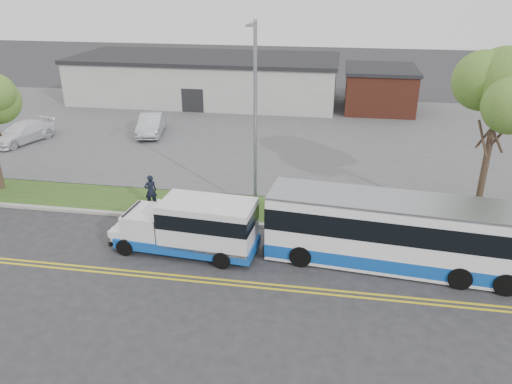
% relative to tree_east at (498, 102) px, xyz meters
% --- Properties ---
extents(ground, '(140.00, 140.00, 0.00)m').
position_rel_tree_east_xyz_m(ground, '(-14.00, -3.00, -6.20)').
color(ground, '#28282B').
rests_on(ground, ground).
extents(lane_line_north, '(70.00, 0.12, 0.01)m').
position_rel_tree_east_xyz_m(lane_line_north, '(-14.00, -6.85, -6.20)').
color(lane_line_north, gold).
rests_on(lane_line_north, ground).
extents(lane_line_south, '(70.00, 0.12, 0.01)m').
position_rel_tree_east_xyz_m(lane_line_south, '(-14.00, -7.15, -6.20)').
color(lane_line_south, gold).
rests_on(lane_line_south, ground).
extents(curb, '(80.00, 0.30, 0.15)m').
position_rel_tree_east_xyz_m(curb, '(-14.00, -1.90, -6.13)').
color(curb, '#9E9B93').
rests_on(curb, ground).
extents(verge, '(80.00, 3.30, 0.10)m').
position_rel_tree_east_xyz_m(verge, '(-14.00, -0.10, -6.15)').
color(verge, '#244918').
rests_on(verge, ground).
extents(parking_lot, '(80.00, 25.00, 0.10)m').
position_rel_tree_east_xyz_m(parking_lot, '(-14.00, 14.00, -6.15)').
color(parking_lot, '#4C4C4F').
rests_on(parking_lot, ground).
extents(commercial_building, '(25.40, 10.40, 4.35)m').
position_rel_tree_east_xyz_m(commercial_building, '(-20.00, 24.00, -4.02)').
color(commercial_building, '#9E9E99').
rests_on(commercial_building, ground).
extents(brick_wing, '(6.30, 7.30, 3.90)m').
position_rel_tree_east_xyz_m(brick_wing, '(-3.50, 23.00, -4.24)').
color(brick_wing, brown).
rests_on(brick_wing, ground).
extents(tree_east, '(5.20, 5.20, 8.33)m').
position_rel_tree_east_xyz_m(tree_east, '(0.00, 0.00, 0.00)').
color(tree_east, '#3A2C1F').
rests_on(tree_east, verge).
extents(streetlight_near, '(0.35, 1.53, 9.50)m').
position_rel_tree_east_xyz_m(streetlight_near, '(-11.00, -0.27, -0.97)').
color(streetlight_near, gray).
rests_on(streetlight_near, verge).
extents(shuttle_bus, '(6.71, 2.63, 2.52)m').
position_rel_tree_east_xyz_m(shuttle_bus, '(-12.93, -4.85, -4.86)').
color(shuttle_bus, '#0F46A4').
rests_on(shuttle_bus, ground).
extents(transit_bus, '(11.06, 3.52, 3.02)m').
position_rel_tree_east_xyz_m(transit_bus, '(-4.29, -4.43, -4.68)').
color(transit_bus, white).
rests_on(transit_bus, ground).
extents(pedestrian, '(0.77, 0.72, 1.77)m').
position_rel_tree_east_xyz_m(pedestrian, '(-16.51, -0.75, -5.22)').
color(pedestrian, black).
rests_on(pedestrian, verge).
extents(parked_car_a, '(2.61, 5.06, 1.59)m').
position_rel_tree_east_xyz_m(parked_car_a, '(-21.22, 11.86, -5.31)').
color(parked_car_a, '#B0B2B7').
rests_on(parked_car_a, parking_lot).
extents(parked_car_b, '(3.49, 5.41, 1.46)m').
position_rel_tree_east_xyz_m(parked_car_b, '(-29.84, 8.33, -5.38)').
color(parked_car_b, white).
rests_on(parked_car_b, parking_lot).
extents(grocery_bag_left, '(0.32, 0.32, 0.32)m').
position_rel_tree_east_xyz_m(grocery_bag_left, '(-16.81, -1.00, -5.94)').
color(grocery_bag_left, white).
rests_on(grocery_bag_left, verge).
extents(grocery_bag_right, '(0.32, 0.32, 0.32)m').
position_rel_tree_east_xyz_m(grocery_bag_right, '(-16.21, -0.50, -5.94)').
color(grocery_bag_right, white).
rests_on(grocery_bag_right, verge).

